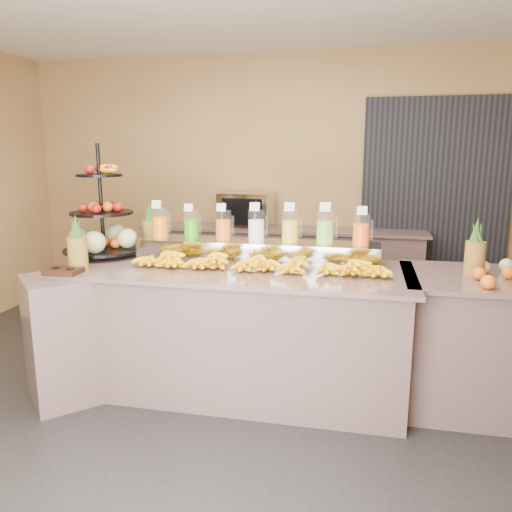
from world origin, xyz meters
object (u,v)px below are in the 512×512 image
(condiment_caddy, at_px, (63,271))
(right_fruit_pile, at_px, (502,270))
(fruit_stand, at_px, (107,228))
(oven_warmer, at_px, (247,210))
(banana_heap, at_px, (258,261))
(pitcher_tray, at_px, (256,251))

(condiment_caddy, height_order, right_fruit_pile, right_fruit_pile)
(fruit_stand, bearing_deg, oven_warmer, 78.47)
(banana_heap, height_order, right_fruit_pile, right_fruit_pile)
(condiment_caddy, bearing_deg, right_fruit_pile, 8.17)
(fruit_stand, distance_m, oven_warmer, 1.90)
(pitcher_tray, distance_m, oven_warmer, 1.74)
(condiment_caddy, distance_m, right_fruit_pile, 2.90)
(right_fruit_pile, height_order, oven_warmer, oven_warmer)
(fruit_stand, relative_size, right_fruit_pile, 2.02)
(pitcher_tray, xyz_separation_m, condiment_caddy, (-1.20, -0.71, -0.06))
(fruit_stand, height_order, condiment_caddy, fruit_stand)
(right_fruit_pile, bearing_deg, fruit_stand, 175.85)
(banana_heap, xyz_separation_m, right_fruit_pile, (1.59, 0.01, 0.01))
(right_fruit_pile, bearing_deg, condiment_caddy, -171.83)
(banana_heap, bearing_deg, fruit_stand, 170.32)
(condiment_caddy, xyz_separation_m, right_fruit_pile, (2.87, 0.41, 0.06))
(condiment_caddy, height_order, oven_warmer, oven_warmer)
(pitcher_tray, height_order, banana_heap, banana_heap)
(pitcher_tray, xyz_separation_m, fruit_stand, (-1.19, -0.09, 0.15))
(banana_heap, distance_m, condiment_caddy, 1.34)
(pitcher_tray, relative_size, oven_warmer, 3.28)
(pitcher_tray, height_order, right_fruit_pile, right_fruit_pile)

